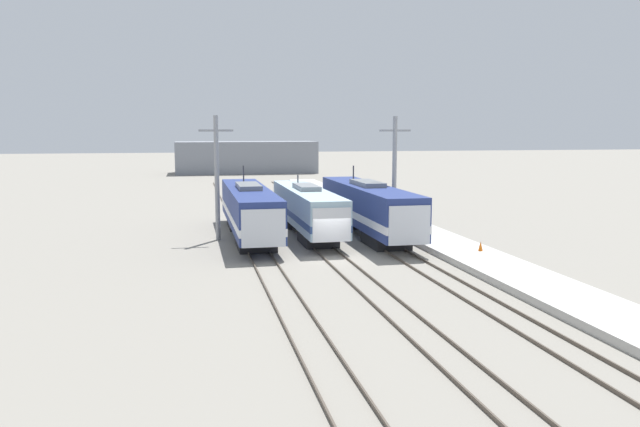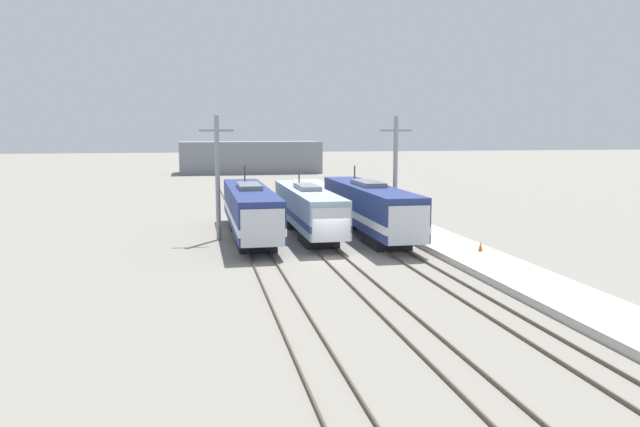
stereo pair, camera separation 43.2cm
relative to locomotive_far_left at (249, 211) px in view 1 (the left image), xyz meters
name	(u,v)px [view 1 (the left image)]	position (x,y,z in m)	size (l,w,h in m)	color
ground_plane	(334,258)	(4.58, -8.76, -2.13)	(400.00, 400.00, 0.00)	gray
rail_pair_far_left	(263,260)	(0.00, -8.76, -2.05)	(1.51, 120.00, 0.15)	#4C4238
rail_pair_center	(334,257)	(4.58, -8.76, -2.05)	(1.51, 120.00, 0.15)	#4C4238
rail_pair_far_right	(402,254)	(9.16, -8.76, -2.05)	(1.51, 120.00, 0.15)	#4C4238
locomotive_far_left	(249,211)	(0.00, 0.00, 0.00)	(3.05, 19.17, 5.30)	black
locomotive_center	(308,210)	(4.58, 0.35, -0.08)	(2.84, 17.83, 4.46)	#232326
locomotive_far_right	(369,208)	(9.16, -1.11, 0.07)	(3.03, 19.28, 5.25)	black
catenary_tower_left	(217,176)	(-2.41, -0.28, 2.71)	(2.54, 0.35, 9.30)	gray
catenary_tower_right	(394,173)	(11.45, -0.28, 2.71)	(2.54, 0.35, 9.30)	gray
platform	(459,250)	(13.23, -8.76, -1.92)	(4.00, 120.00, 0.42)	#B7B5AD
traffic_cone	(481,246)	(13.98, -10.35, -1.40)	(0.29, 0.29, 0.62)	orange
depot_building	(246,157)	(6.49, 74.58, 0.90)	(26.71, 10.52, 6.06)	gray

